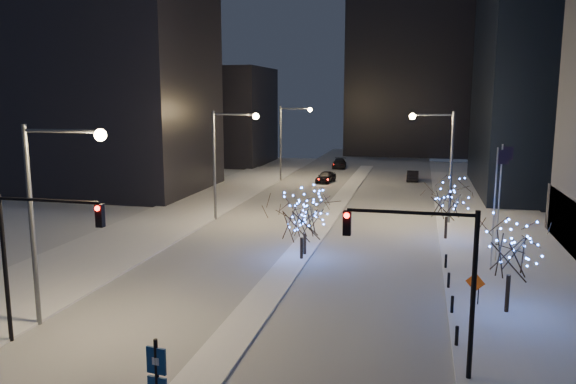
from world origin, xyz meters
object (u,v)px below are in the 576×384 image
(street_lamp_w_far, at_px, (288,133))
(holiday_tree_median_far, at_px, (305,214))
(traffic_signal_east, at_px, (433,264))
(car_near, at_px, (326,177))
(holiday_tree_plaza_near, at_px, (511,248))
(street_lamp_w_near, at_px, (49,198))
(wayfinding_sign, at_px, (157,383))
(car_mid, at_px, (413,176))
(street_lamp_east, at_px, (441,152))
(street_lamp_w_mid, at_px, (225,150))
(car_far, at_px, (339,164))
(construction_sign, at_px, (475,285))
(holiday_tree_plaza_far, at_px, (447,198))
(traffic_signal_west, at_px, (33,245))
(holiday_tree_median_near, at_px, (302,216))

(street_lamp_w_far, distance_m, holiday_tree_median_far, 36.36)
(street_lamp_w_far, bearing_deg, traffic_signal_east, -70.68)
(car_near, bearing_deg, holiday_tree_plaza_near, -59.44)
(street_lamp_w_near, height_order, wayfinding_sign, street_lamp_w_near)
(car_mid, bearing_deg, street_lamp_east, 97.27)
(street_lamp_w_mid, relative_size, holiday_tree_plaza_near, 1.93)
(street_lamp_east, xyz_separation_m, car_mid, (-2.61, 25.91, -5.75))
(car_far, xyz_separation_m, construction_sign, (15.60, -57.64, 0.48))
(traffic_signal_east, height_order, holiday_tree_plaza_far, traffic_signal_east)
(car_mid, bearing_deg, car_near, 21.78)
(street_lamp_w_near, height_order, holiday_tree_plaza_far, street_lamp_w_near)
(traffic_signal_west, height_order, holiday_tree_median_near, traffic_signal_west)
(holiday_tree_median_near, xyz_separation_m, wayfinding_sign, (-0.04, -21.91, -0.82))
(holiday_tree_plaza_far, bearing_deg, car_near, 117.19)
(traffic_signal_east, relative_size, car_far, 1.38)
(traffic_signal_west, xyz_separation_m, car_far, (4.29, 67.18, -4.02))
(holiday_tree_plaza_near, height_order, wayfinding_sign, holiday_tree_plaza_near)
(street_lamp_w_near, bearing_deg, holiday_tree_plaza_far, 48.55)
(street_lamp_east, bearing_deg, car_far, 110.95)
(street_lamp_east, distance_m, wayfinding_sign, 37.49)
(car_mid, bearing_deg, street_lamp_w_near, 74.59)
(street_lamp_east, height_order, car_far, street_lamp_east)
(street_lamp_w_mid, distance_m, holiday_tree_median_far, 14.14)
(holiday_tree_plaza_far, distance_m, construction_sign, 14.67)
(street_lamp_w_far, xyz_separation_m, holiday_tree_median_far, (9.44, -34.95, -3.42))
(street_lamp_w_far, relative_size, holiday_tree_plaza_near, 1.93)
(street_lamp_east, relative_size, holiday_tree_median_far, 2.15)
(street_lamp_w_far, bearing_deg, street_lamp_east, -49.15)
(holiday_tree_median_far, bearing_deg, car_near, 97.00)
(street_lamp_east, height_order, holiday_tree_plaza_near, street_lamp_east)
(street_lamp_w_near, relative_size, construction_sign, 5.66)
(street_lamp_east, bearing_deg, street_lamp_w_far, 130.85)
(traffic_signal_west, xyz_separation_m, car_near, (4.68, 51.77, -4.00))
(street_lamp_w_far, relative_size, car_far, 1.97)
(car_near, bearing_deg, street_lamp_w_mid, -92.54)
(wayfinding_sign, bearing_deg, car_far, 101.49)
(holiday_tree_plaza_near, bearing_deg, holiday_tree_median_near, 150.32)
(street_lamp_east, relative_size, car_near, 2.23)
(street_lamp_w_near, height_order, car_near, street_lamp_w_near)
(street_lamp_w_near, distance_m, holiday_tree_median_far, 18.09)
(traffic_signal_east, bearing_deg, street_lamp_w_near, 176.79)
(car_far, distance_m, wayfinding_sign, 73.34)
(holiday_tree_median_far, bearing_deg, street_lamp_w_near, -122.09)
(holiday_tree_median_near, height_order, construction_sign, holiday_tree_median_near)
(street_lamp_w_far, height_order, traffic_signal_west, street_lamp_w_far)
(street_lamp_w_near, distance_m, car_far, 65.61)
(street_lamp_w_near, relative_size, street_lamp_w_far, 1.00)
(wayfinding_sign, distance_m, construction_sign, 19.06)
(car_near, distance_m, car_far, 15.42)
(street_lamp_w_near, xyz_separation_m, traffic_signal_west, (0.50, -2.00, -1.74))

